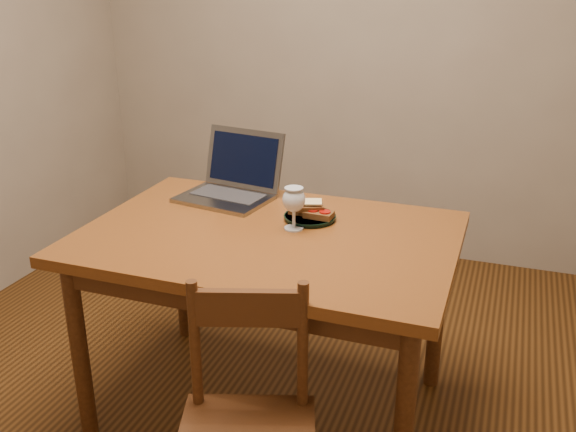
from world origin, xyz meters
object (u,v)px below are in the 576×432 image
(plate, at_px, (310,217))
(laptop, at_px, (233,179))
(chair, at_px, (247,420))
(milk_glass, at_px, (294,208))
(table, at_px, (268,255))

(plate, height_order, laptop, laptop)
(chair, bearing_deg, milk_glass, 79.87)
(plate, distance_m, laptop, 0.41)
(chair, xyz_separation_m, milk_glass, (-0.10, 0.67, 0.38))
(chair, height_order, plate, chair)
(table, relative_size, milk_glass, 8.27)
(chair, distance_m, milk_glass, 0.78)
(table, height_order, plate, plate)
(chair, relative_size, laptop, 1.20)
(table, distance_m, laptop, 0.45)
(plate, relative_size, milk_glass, 1.23)
(plate, bearing_deg, table, -120.30)
(table, distance_m, plate, 0.22)
(laptop, bearing_deg, table, -40.42)
(chair, bearing_deg, plate, 76.88)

